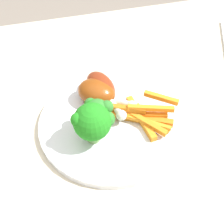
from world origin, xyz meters
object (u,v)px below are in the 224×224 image
broccoli_floret_middle (93,119)px  carrot_fries_pile (141,115)px  chicken_drumstick_near (98,93)px  chicken_drumstick_far (102,88)px  dining_table (80,176)px  broccoli_floret_front (97,113)px  dinner_plate (112,122)px

broccoli_floret_middle → carrot_fries_pile: bearing=-171.4°
broccoli_floret_middle → chicken_drumstick_near: 0.09m
broccoli_floret_middle → chicken_drumstick_far: size_ratio=0.57×
dining_table → carrot_fries_pile: bearing=-170.9°
broccoli_floret_front → chicken_drumstick_near: size_ratio=0.62×
dinner_plate → chicken_drumstick_near: (0.01, -0.05, 0.03)m
carrot_fries_pile → chicken_drumstick_near: bearing=-47.0°
broccoli_floret_front → chicken_drumstick_far: (-0.03, -0.08, -0.02)m
chicken_drumstick_near → chicken_drumstick_far: (-0.01, -0.01, -0.00)m
carrot_fries_pile → broccoli_floret_middle: bearing=8.6°
carrot_fries_pile → chicken_drumstick_far: chicken_drumstick_far is taller
dinner_plate → broccoli_floret_front: size_ratio=3.88×
broccoli_floret_middle → chicken_drumstick_far: (-0.04, -0.09, -0.02)m
chicken_drumstick_near → chicken_drumstick_far: 0.01m
broccoli_floret_middle → carrot_fries_pile: 0.10m
carrot_fries_pile → chicken_drumstick_far: size_ratio=1.07×
broccoli_floret_front → chicken_drumstick_near: (-0.02, -0.07, -0.02)m
dinner_plate → carrot_fries_pile: size_ratio=1.85×
chicken_drumstick_far → dining_table: bearing=53.6°
dinner_plate → broccoli_floret_middle: size_ratio=3.46×
chicken_drumstick_near → chicken_drumstick_far: size_ratio=0.82×
chicken_drumstick_far → carrot_fries_pile: bearing=124.1°
carrot_fries_pile → chicken_drumstick_near: 0.09m
chicken_drumstick_near → broccoli_floret_front: bearing=75.6°
dinner_plate → broccoli_floret_middle: broccoli_floret_middle is taller
chicken_drumstick_far → chicken_drumstick_near: bearing=50.1°
chicken_drumstick_near → chicken_drumstick_far: chicken_drumstick_near is taller
chicken_drumstick_near → carrot_fries_pile: bearing=133.0°
dining_table → chicken_drumstick_near: bearing=-125.9°
broccoli_floret_middle → chicken_drumstick_far: bearing=-112.5°
dining_table → chicken_drumstick_far: 0.18m
dinner_plate → broccoli_floret_middle: (0.04, 0.03, 0.05)m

